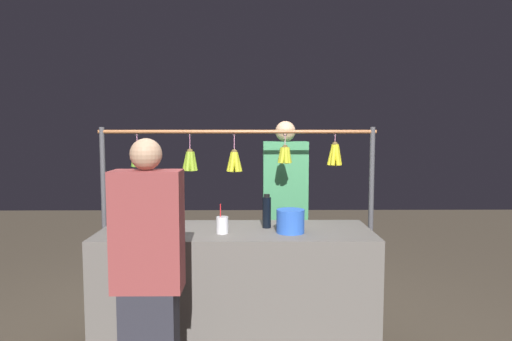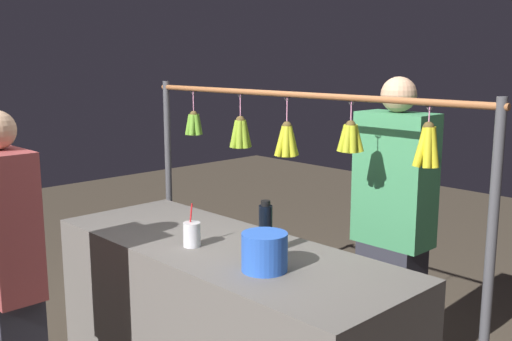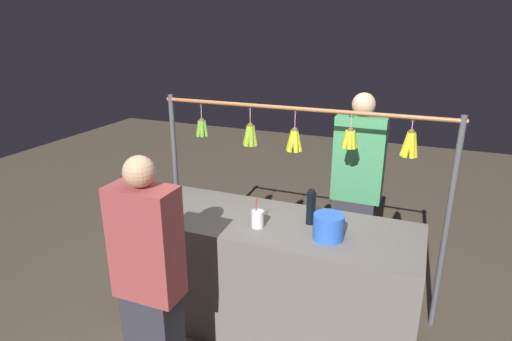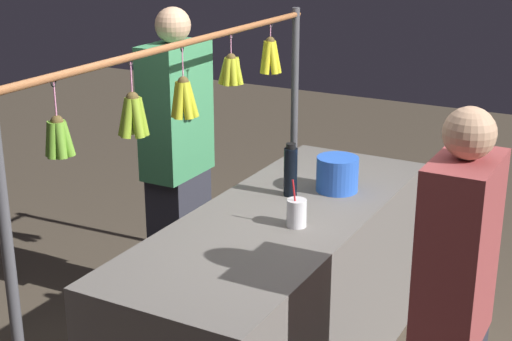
{
  "view_description": "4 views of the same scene",
  "coord_description": "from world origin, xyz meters",
  "views": [
    {
      "loc": [
        -0.12,
        3.41,
        1.66
      ],
      "look_at": [
        -0.15,
        0.0,
        1.36
      ],
      "focal_mm": 32.09,
      "sensor_mm": 36.0,
      "label": 1
    },
    {
      "loc": [
        -2.2,
        1.88,
        1.84
      ],
      "look_at": [
        -0.24,
        0.0,
        1.33
      ],
      "focal_mm": 41.81,
      "sensor_mm": 36.0,
      "label": 2
    },
    {
      "loc": [
        -0.92,
        2.66,
        2.28
      ],
      "look_at": [
        0.16,
        0.0,
        1.29
      ],
      "focal_mm": 30.05,
      "sensor_mm": 36.0,
      "label": 3
    },
    {
      "loc": [
        2.86,
        1.43,
        2.21
      ],
      "look_at": [
        0.24,
        0.0,
        1.19
      ],
      "focal_mm": 53.19,
      "sensor_mm": 36.0,
      "label": 4
    }
  ],
  "objects": [
    {
      "name": "vendor_person",
      "position": [
        -0.43,
        -0.86,
        0.86
      ],
      "size": [
        0.42,
        0.22,
        1.75
      ],
      "color": "#2D2D38",
      "rests_on": "ground"
    },
    {
      "name": "drink_cup",
      "position": [
        0.1,
        0.12,
        0.97
      ],
      "size": [
        0.09,
        0.09,
        0.22
      ],
      "color": "silver",
      "rests_on": "market_counter"
    },
    {
      "name": "water_bottle",
      "position": [
        -0.24,
        -0.07,
        1.04
      ],
      "size": [
        0.07,
        0.07,
        0.26
      ],
      "color": "black",
      "rests_on": "market_counter"
    },
    {
      "name": "display_rack",
      "position": [
        -0.01,
        -0.5,
        1.24
      ],
      "size": [
        2.37,
        0.13,
        1.69
      ],
      "color": "#4C4C51",
      "rests_on": "ground"
    },
    {
      "name": "customer_person",
      "position": [
        0.46,
        0.91,
        0.8
      ],
      "size": [
        0.39,
        0.21,
        1.62
      ],
      "color": "#2D2D38",
      "rests_on": "ground"
    },
    {
      "name": "blue_bucket",
      "position": [
        -0.4,
        0.1,
        1.0
      ],
      "size": [
        0.21,
        0.21,
        0.17
      ],
      "primitive_type": "cylinder",
      "color": "blue",
      "rests_on": "market_counter"
    },
    {
      "name": "market_counter",
      "position": [
        0.0,
        0.0,
        0.46
      ],
      "size": [
        2.05,
        0.75,
        0.91
      ],
      "primitive_type": "cube",
      "color": "#66605B",
      "rests_on": "ground"
    }
  ]
}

